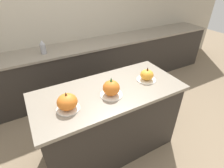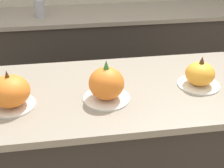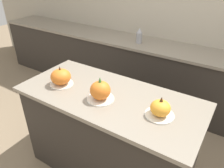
{
  "view_description": "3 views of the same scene",
  "coord_description": "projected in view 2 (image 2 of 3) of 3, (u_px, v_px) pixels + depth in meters",
  "views": [
    {
      "loc": [
        -0.69,
        -1.31,
        1.93
      ],
      "look_at": [
        0.05,
        0.04,
        0.93
      ],
      "focal_mm": 28.0,
      "sensor_mm": 36.0,
      "label": 1
    },
    {
      "loc": [
        -0.19,
        -1.34,
        1.68
      ],
      "look_at": [
        0.01,
        -0.04,
        0.95
      ],
      "focal_mm": 50.0,
      "sensor_mm": 36.0,
      "label": 2
    },
    {
      "loc": [
        0.86,
        -1.28,
        1.89
      ],
      "look_at": [
        0.03,
        0.0,
        1.01
      ],
      "focal_mm": 35.0,
      "sensor_mm": 36.0,
      "label": 3
    }
  ],
  "objects": [
    {
      "name": "bottle_tall",
      "position": [
        39.0,
        5.0,
        2.64
      ],
      "size": [
        0.08,
        0.08,
        0.21
      ],
      "color": "#99999E",
      "rests_on": "back_counter"
    },
    {
      "name": "back_counter",
      "position": [
        88.0,
        58.0,
        3.0
      ],
      "size": [
        6.0,
        0.6,
        0.88
      ],
      "color": "#2D2823",
      "rests_on": "ground_plane"
    },
    {
      "name": "pumpkin_cake_right",
      "position": [
        200.0,
        75.0,
        1.57
      ],
      "size": [
        0.22,
        0.22,
        0.16
      ],
      "color": "silver",
      "rests_on": "kitchen_island"
    },
    {
      "name": "pumpkin_cake_left",
      "position": [
        10.0,
        92.0,
        1.4
      ],
      "size": [
        0.21,
        0.21,
        0.18
      ],
      "color": "silver",
      "rests_on": "kitchen_island"
    },
    {
      "name": "pumpkin_cake_center",
      "position": [
        106.0,
        84.0,
        1.45
      ],
      "size": [
        0.22,
        0.22,
        0.2
      ],
      "color": "silver",
      "rests_on": "kitchen_island"
    },
    {
      "name": "kitchen_island",
      "position": [
        109.0,
        157.0,
        1.78
      ],
      "size": [
        1.58,
        0.72,
        0.9
      ],
      "color": "#2D2823",
      "rests_on": "ground_plane"
    }
  ]
}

